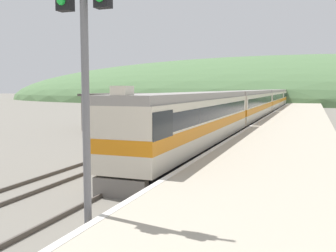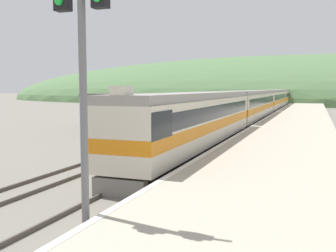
{
  "view_description": "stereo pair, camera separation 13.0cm",
  "coord_description": "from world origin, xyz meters",
  "px_view_note": "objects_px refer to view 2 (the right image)",
  "views": [
    {
      "loc": [
        6.87,
        -1.92,
        4.24
      ],
      "look_at": [
        0.1,
        16.49,
        2.35
      ],
      "focal_mm": 42.0,
      "sensor_mm": 36.0,
      "label": 1
    },
    {
      "loc": [
        6.99,
        -1.88,
        4.24
      ],
      "look_at": [
        0.1,
        16.49,
        2.35
      ],
      "focal_mm": 42.0,
      "sensor_mm": 36.0,
      "label": 2
    }
  ],
  "objects_px": {
    "carriage_fourth": "(283,97)",
    "siding_train": "(221,107)",
    "express_train_lead_car": "(195,121)",
    "carriage_third": "(272,100)",
    "carriage_second": "(251,106)",
    "carriage_fifth": "(289,95)",
    "signal_mast_main": "(82,42)"
  },
  "relations": [
    {
      "from": "carriage_second",
      "to": "siding_train",
      "type": "bearing_deg",
      "value": 147.69
    },
    {
      "from": "express_train_lead_car",
      "to": "carriage_third",
      "type": "bearing_deg",
      "value": 90.0
    },
    {
      "from": "carriage_fifth",
      "to": "signal_mast_main",
      "type": "bearing_deg",
      "value": -89.27
    },
    {
      "from": "carriage_third",
      "to": "siding_train",
      "type": "distance_m",
      "value": 21.29
    },
    {
      "from": "express_train_lead_car",
      "to": "signal_mast_main",
      "type": "xyz_separation_m",
      "value": [
        1.39,
        -14.73,
        3.23
      ]
    },
    {
      "from": "carriage_third",
      "to": "signal_mast_main",
      "type": "height_order",
      "value": "signal_mast_main"
    },
    {
      "from": "carriage_fifth",
      "to": "signal_mast_main",
      "type": "xyz_separation_m",
      "value": [
        1.39,
        -108.38,
        3.24
      ]
    },
    {
      "from": "carriage_second",
      "to": "carriage_fifth",
      "type": "relative_size",
      "value": 1.0
    },
    {
      "from": "carriage_fourth",
      "to": "carriage_fifth",
      "type": "xyz_separation_m",
      "value": [
        0.0,
        23.54,
        0.0
      ]
    },
    {
      "from": "siding_train",
      "to": "carriage_third",
      "type": "bearing_deg",
      "value": 78.57
    },
    {
      "from": "carriage_fifth",
      "to": "carriage_second",
      "type": "bearing_deg",
      "value": -90.0
    },
    {
      "from": "carriage_third",
      "to": "carriage_fifth",
      "type": "height_order",
      "value": "same"
    },
    {
      "from": "express_train_lead_car",
      "to": "carriage_fourth",
      "type": "relative_size",
      "value": 0.93
    },
    {
      "from": "carriage_second",
      "to": "carriage_fourth",
      "type": "xyz_separation_m",
      "value": [
        0.0,
        47.08,
        0.0
      ]
    },
    {
      "from": "express_train_lead_car",
      "to": "signal_mast_main",
      "type": "relative_size",
      "value": 2.58
    },
    {
      "from": "carriage_third",
      "to": "express_train_lead_car",
      "type": "bearing_deg",
      "value": -90.0
    },
    {
      "from": "carriage_second",
      "to": "carriage_third",
      "type": "height_order",
      "value": "same"
    },
    {
      "from": "carriage_third",
      "to": "carriage_fourth",
      "type": "bearing_deg",
      "value": 90.0
    },
    {
      "from": "carriage_fourth",
      "to": "siding_train",
      "type": "xyz_separation_m",
      "value": [
        -4.22,
        -44.41,
        -0.28
      ]
    },
    {
      "from": "carriage_third",
      "to": "signal_mast_main",
      "type": "relative_size",
      "value": 2.75
    },
    {
      "from": "carriage_fourth",
      "to": "carriage_fifth",
      "type": "distance_m",
      "value": 23.54
    },
    {
      "from": "express_train_lead_car",
      "to": "carriage_second",
      "type": "distance_m",
      "value": 23.04
    },
    {
      "from": "express_train_lead_car",
      "to": "carriage_fifth",
      "type": "xyz_separation_m",
      "value": [
        0.0,
        93.65,
        -0.01
      ]
    },
    {
      "from": "express_train_lead_car",
      "to": "carriage_third",
      "type": "relative_size",
      "value": 0.93
    },
    {
      "from": "carriage_fifth",
      "to": "siding_train",
      "type": "distance_m",
      "value": 68.08
    },
    {
      "from": "carriage_second",
      "to": "siding_train",
      "type": "xyz_separation_m",
      "value": [
        -4.22,
        2.67,
        -0.28
      ]
    },
    {
      "from": "express_train_lead_car",
      "to": "carriage_second",
      "type": "relative_size",
      "value": 0.93
    },
    {
      "from": "carriage_fourth",
      "to": "siding_train",
      "type": "height_order",
      "value": "carriage_fourth"
    },
    {
      "from": "carriage_fifth",
      "to": "carriage_fourth",
      "type": "bearing_deg",
      "value": -90.0
    },
    {
      "from": "carriage_fourth",
      "to": "carriage_fifth",
      "type": "relative_size",
      "value": 1.0
    },
    {
      "from": "siding_train",
      "to": "carriage_fourth",
      "type": "bearing_deg",
      "value": 84.57
    },
    {
      "from": "express_train_lead_car",
      "to": "carriage_fourth",
      "type": "distance_m",
      "value": 70.11
    }
  ]
}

